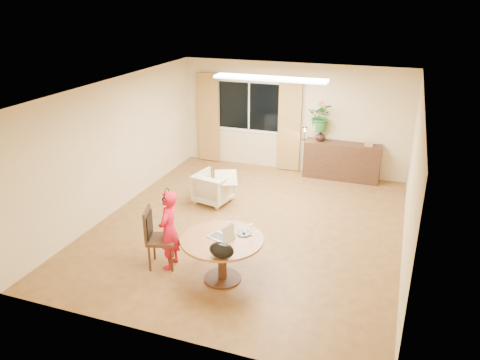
{
  "coord_description": "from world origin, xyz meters",
  "views": [
    {
      "loc": [
        2.48,
        -7.46,
        4.1
      ],
      "look_at": [
        -0.11,
        -0.2,
        0.99
      ],
      "focal_mm": 35.0,
      "sensor_mm": 36.0,
      "label": 1
    }
  ],
  "objects_px": {
    "dining_table": "(222,247)",
    "child": "(169,230)",
    "dining_chair": "(162,238)",
    "armchair": "(214,188)",
    "sideboard": "(342,161)"
  },
  "relations": [
    {
      "from": "dining_chair",
      "to": "sideboard",
      "type": "xyz_separation_m",
      "value": [
        2.13,
        4.77,
        -0.06
      ]
    },
    {
      "from": "dining_chair",
      "to": "child",
      "type": "bearing_deg",
      "value": -6.92
    },
    {
      "from": "dining_table",
      "to": "child",
      "type": "xyz_separation_m",
      "value": [
        -0.92,
        0.07,
        0.09
      ]
    },
    {
      "from": "child",
      "to": "armchair",
      "type": "distance_m",
      "value": 2.55
    },
    {
      "from": "dining_table",
      "to": "sideboard",
      "type": "xyz_separation_m",
      "value": [
        1.08,
        4.82,
        -0.12
      ]
    },
    {
      "from": "child",
      "to": "armchair",
      "type": "relative_size",
      "value": 1.83
    },
    {
      "from": "dining_table",
      "to": "sideboard",
      "type": "bearing_deg",
      "value": 77.31
    },
    {
      "from": "armchair",
      "to": "sideboard",
      "type": "relative_size",
      "value": 0.41
    },
    {
      "from": "dining_chair",
      "to": "child",
      "type": "height_order",
      "value": "child"
    },
    {
      "from": "child",
      "to": "armchair",
      "type": "xyz_separation_m",
      "value": [
        -0.3,
        2.51,
        -0.33
      ]
    },
    {
      "from": "armchair",
      "to": "dining_table",
      "type": "bearing_deg",
      "value": 126.55
    },
    {
      "from": "child",
      "to": "sideboard",
      "type": "distance_m",
      "value": 5.15
    },
    {
      "from": "dining_table",
      "to": "sideboard",
      "type": "height_order",
      "value": "sideboard"
    },
    {
      "from": "dining_chair",
      "to": "sideboard",
      "type": "relative_size",
      "value": 0.57
    },
    {
      "from": "dining_chair",
      "to": "dining_table",
      "type": "bearing_deg",
      "value": -20.28
    }
  ]
}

